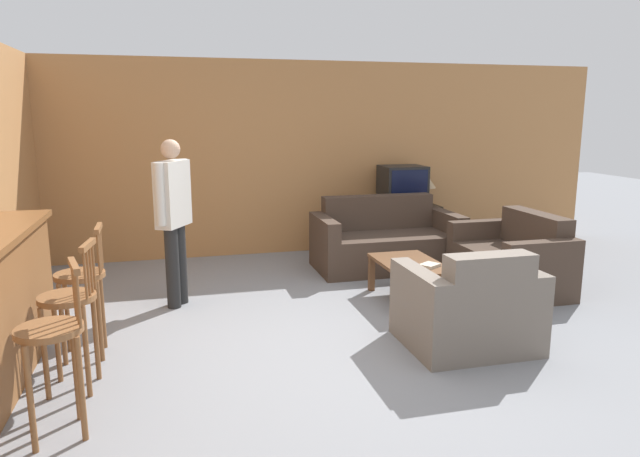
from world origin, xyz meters
TOP-DOWN VIEW (x-y plane):
  - ground_plane at (0.00, 0.00)m, footprint 24.00×24.00m
  - wall_back at (0.00, 3.52)m, footprint 9.40×0.08m
  - bar_chair_near at (-2.20, -0.75)m, footprint 0.46×0.46m
  - bar_chair_mid at (-2.20, -0.15)m, footprint 0.42×0.42m
  - bar_chair_far at (-2.20, 0.43)m, footprint 0.39×0.39m
  - couch_far at (1.06, 2.37)m, footprint 1.76×0.91m
  - armchair_near at (0.82, -0.16)m, footprint 1.01×0.86m
  - loveseat_right at (2.09, 1.18)m, footprint 0.84×1.32m
  - coffee_table at (0.82, 1.05)m, footprint 0.59×0.95m
  - tv_unit at (1.59, 3.13)m, footprint 1.03×0.49m
  - tv at (1.59, 3.13)m, footprint 0.59×0.51m
  - book_on_table at (0.93, 0.83)m, footprint 0.23×0.22m
  - table_lamp at (1.94, 3.13)m, footprint 0.27×0.27m
  - person_by_window at (-1.49, 1.52)m, footprint 0.36×0.50m

SIDE VIEW (x-z plane):
  - ground_plane at x=0.00m, z-range 0.00..0.00m
  - loveseat_right at x=2.09m, z-range -0.11..0.73m
  - couch_far at x=1.06m, z-range -0.12..0.75m
  - armchair_near at x=0.82m, z-range -0.11..0.74m
  - tv_unit at x=1.59m, z-range 0.00..0.64m
  - coffee_table at x=0.82m, z-range 0.14..0.56m
  - book_on_table at x=0.93m, z-range 0.41..0.44m
  - bar_chair_near at x=-2.20m, z-range 0.05..1.10m
  - bar_chair_mid at x=-2.20m, z-range 0.05..1.10m
  - bar_chair_far at x=-2.20m, z-range 0.05..1.10m
  - tv at x=1.59m, z-range 0.64..1.20m
  - person_by_window at x=-1.49m, z-range 0.11..1.77m
  - table_lamp at x=1.94m, z-range 0.75..1.18m
  - wall_back at x=0.00m, z-range 0.00..2.60m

